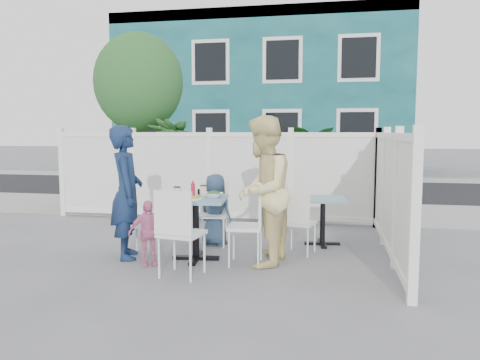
% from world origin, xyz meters
% --- Properties ---
extents(ground, '(80.00, 80.00, 0.00)m').
position_xyz_m(ground, '(0.00, 0.00, 0.00)').
color(ground, slate).
extents(near_sidewalk, '(24.00, 2.60, 0.01)m').
position_xyz_m(near_sidewalk, '(0.00, 3.80, 0.01)').
color(near_sidewalk, gray).
rests_on(near_sidewalk, ground).
extents(street, '(24.00, 5.00, 0.01)m').
position_xyz_m(street, '(0.00, 7.50, 0.00)').
color(street, black).
rests_on(street, ground).
extents(far_sidewalk, '(24.00, 1.60, 0.01)m').
position_xyz_m(far_sidewalk, '(0.00, 10.60, 0.01)').
color(far_sidewalk, gray).
rests_on(far_sidewalk, ground).
extents(building, '(11.00, 6.00, 6.00)m').
position_xyz_m(building, '(-0.50, 14.00, 3.00)').
color(building, '#114953').
rests_on(building, ground).
extents(fence_back, '(5.86, 0.08, 1.60)m').
position_xyz_m(fence_back, '(0.10, 2.40, 0.78)').
color(fence_back, white).
rests_on(fence_back, ground).
extents(fence_right, '(0.08, 3.66, 1.60)m').
position_xyz_m(fence_right, '(3.00, 0.60, 0.78)').
color(fence_right, white).
rests_on(fence_right, ground).
extents(tree, '(1.80, 1.62, 3.59)m').
position_xyz_m(tree, '(-1.60, 3.30, 2.59)').
color(tree, '#382316').
rests_on(tree, ground).
extents(utility_cabinet, '(0.68, 0.50, 1.24)m').
position_xyz_m(utility_cabinet, '(-2.16, 4.00, 0.62)').
color(utility_cabinet, yellow).
rests_on(utility_cabinet, ground).
extents(potted_shrub_a, '(1.12, 1.12, 1.86)m').
position_xyz_m(potted_shrub_a, '(-0.78, 3.10, 0.93)').
color(potted_shrub_a, '#215129').
rests_on(potted_shrub_a, ground).
extents(potted_shrub_b, '(1.86, 1.72, 1.70)m').
position_xyz_m(potted_shrub_b, '(1.52, 3.00, 0.85)').
color(potted_shrub_b, '#215129').
rests_on(potted_shrub_b, ground).
extents(main_table, '(0.82, 0.82, 0.80)m').
position_xyz_m(main_table, '(0.57, -0.10, 0.62)').
color(main_table, teal).
rests_on(main_table, ground).
extents(spare_table, '(0.72, 0.72, 0.68)m').
position_xyz_m(spare_table, '(2.13, 0.99, 0.53)').
color(spare_table, teal).
rests_on(spare_table, ground).
extents(chair_left, '(0.44, 0.45, 0.89)m').
position_xyz_m(chair_left, '(-0.25, -0.08, 0.52)').
color(chair_left, white).
rests_on(chair_left, ground).
extents(chair_right, '(0.44, 0.45, 0.95)m').
position_xyz_m(chair_right, '(1.30, -0.17, 0.55)').
color(chair_right, white).
rests_on(chair_right, ground).
extents(chair_back, '(0.45, 0.43, 0.89)m').
position_xyz_m(chair_back, '(0.59, 0.75, 0.52)').
color(chair_back, white).
rests_on(chair_back, ground).
extents(chair_near, '(0.51, 0.50, 0.99)m').
position_xyz_m(chair_near, '(0.59, -0.85, 0.57)').
color(chair_near, white).
rests_on(chair_near, ground).
extents(chair_spare, '(0.46, 0.46, 0.84)m').
position_xyz_m(chair_spare, '(1.82, 0.37, 0.49)').
color(chair_spare, white).
rests_on(chair_spare, ground).
extents(man, '(0.61, 0.73, 1.70)m').
position_xyz_m(man, '(-0.32, -0.17, 0.85)').
color(man, '#142649').
rests_on(man, ground).
extents(woman, '(0.77, 0.94, 1.81)m').
position_xyz_m(woman, '(1.43, -0.15, 0.90)').
color(woman, '#F4D34B').
rests_on(woman, ground).
extents(boy, '(0.58, 0.49, 1.02)m').
position_xyz_m(boy, '(0.63, 0.70, 0.51)').
color(boy, navy).
rests_on(boy, ground).
extents(toddler, '(0.49, 0.43, 0.80)m').
position_xyz_m(toddler, '(0.07, -0.45, 0.40)').
color(toddler, pink).
rests_on(toddler, ground).
extents(plate_main, '(0.26, 0.26, 0.02)m').
position_xyz_m(plate_main, '(0.57, -0.27, 0.80)').
color(plate_main, white).
rests_on(plate_main, main_table).
extents(plate_side, '(0.23, 0.23, 0.02)m').
position_xyz_m(plate_side, '(0.38, -0.02, 0.80)').
color(plate_side, white).
rests_on(plate_side, main_table).
extents(salad_bowl, '(0.23, 0.23, 0.06)m').
position_xyz_m(salad_bowl, '(0.80, -0.06, 0.82)').
color(salad_bowl, white).
rests_on(salad_bowl, main_table).
extents(coffee_cup_a, '(0.08, 0.08, 0.13)m').
position_xyz_m(coffee_cup_a, '(0.35, -0.15, 0.86)').
color(coffee_cup_a, beige).
rests_on(coffee_cup_a, main_table).
extents(coffee_cup_b, '(0.08, 0.08, 0.12)m').
position_xyz_m(coffee_cup_b, '(0.61, 0.13, 0.85)').
color(coffee_cup_b, beige).
rests_on(coffee_cup_b, main_table).
extents(ketchup_bottle, '(0.05, 0.05, 0.17)m').
position_xyz_m(ketchup_bottle, '(0.53, -0.05, 0.88)').
color(ketchup_bottle, '#AD1727').
rests_on(ketchup_bottle, main_table).
extents(salt_shaker, '(0.03, 0.03, 0.07)m').
position_xyz_m(salt_shaker, '(0.52, 0.12, 0.83)').
color(salt_shaker, white).
rests_on(salt_shaker, main_table).
extents(pepper_shaker, '(0.03, 0.03, 0.07)m').
position_xyz_m(pepper_shaker, '(0.53, 0.18, 0.83)').
color(pepper_shaker, black).
rests_on(pepper_shaker, main_table).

